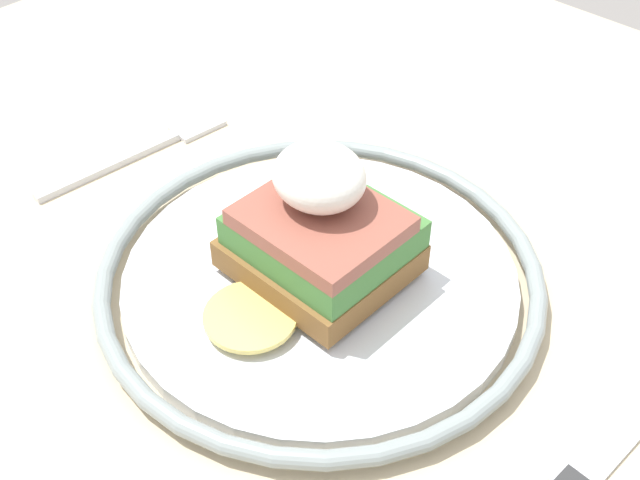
{
  "coord_description": "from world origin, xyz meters",
  "views": [
    {
      "loc": [
        0.26,
        -0.22,
        1.08
      ],
      "look_at": [
        0.04,
        0.01,
        0.78
      ],
      "focal_mm": 45.0,
      "sensor_mm": 36.0,
      "label": 1
    }
  ],
  "objects": [
    {
      "name": "plate",
      "position": [
        0.04,
        0.01,
        0.76
      ],
      "size": [
        0.25,
        0.25,
        0.02
      ],
      "color": "silver",
      "rests_on": "dining_table"
    },
    {
      "name": "dining_table",
      "position": [
        0.0,
        0.0,
        0.62
      ],
      "size": [
        0.82,
        0.84,
        0.75
      ],
      "color": "#C6B28E",
      "rests_on": "ground_plane"
    },
    {
      "name": "fork",
      "position": [
        -0.14,
        0.02,
        0.75
      ],
      "size": [
        0.03,
        0.14,
        0.0
      ],
      "color": "silver",
      "rests_on": "dining_table"
    },
    {
      "name": "sandwich",
      "position": [
        0.04,
        0.01,
        0.79
      ],
      "size": [
        0.09,
        0.12,
        0.08
      ],
      "color": "brown",
      "rests_on": "plate"
    }
  ]
}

